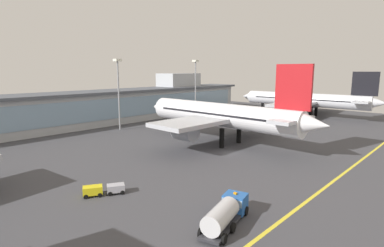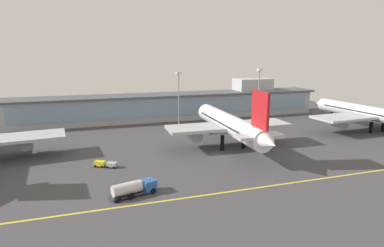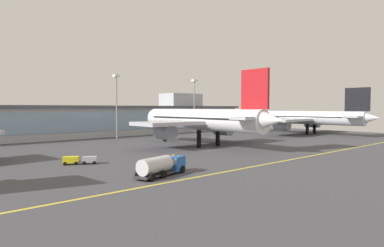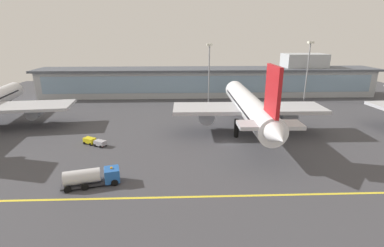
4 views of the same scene
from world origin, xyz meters
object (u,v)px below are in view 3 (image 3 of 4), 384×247
(airliner_near_right, at_px, (201,120))
(airliner_far_right, at_px, (303,118))
(baggage_tug_near, at_px, (80,160))
(apron_light_mast_centre, at_px, (116,96))
(fuel_tanker_truck, at_px, (162,165))
(apron_light_mast_west, at_px, (194,97))

(airliner_near_right, relative_size, airliner_far_right, 0.94)
(airliner_near_right, distance_m, baggage_tug_near, 36.60)
(airliner_far_right, bearing_deg, apron_light_mast_centre, 61.27)
(baggage_tug_near, distance_m, apron_light_mast_centre, 49.70)
(fuel_tanker_truck, bearing_deg, baggage_tug_near, 90.31)
(apron_light_mast_centre, bearing_deg, fuel_tanker_truck, -113.18)
(apron_light_mast_west, relative_size, apron_light_mast_centre, 1.03)
(airliner_near_right, bearing_deg, apron_light_mast_west, -39.35)
(apron_light_mast_centre, bearing_deg, baggage_tug_near, -126.89)
(airliner_near_right, distance_m, airliner_far_right, 56.03)
(airliner_near_right, distance_m, apron_light_mast_centre, 33.04)
(airliner_near_right, bearing_deg, apron_light_mast_centre, 12.59)
(airliner_far_right, distance_m, apron_light_mast_west, 41.92)
(airliner_near_right, height_order, apron_light_mast_centre, apron_light_mast_centre)
(apron_light_mast_centre, bearing_deg, airliner_near_right, -78.13)
(airliner_far_right, relative_size, apron_light_mast_west, 2.54)
(apron_light_mast_west, height_order, apron_light_mast_centre, apron_light_mast_west)
(airliner_far_right, bearing_deg, fuel_tanker_truck, 103.36)
(airliner_far_right, distance_m, fuel_tanker_truck, 90.94)
(fuel_tanker_truck, distance_m, apron_light_mast_centre, 62.08)
(baggage_tug_near, height_order, apron_light_mast_centre, apron_light_mast_centre)
(airliner_far_right, distance_m, baggage_tug_near, 92.11)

